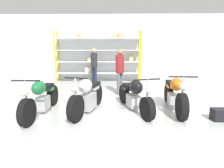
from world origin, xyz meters
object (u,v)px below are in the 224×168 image
person_near_rack (94,63)px  motorcycle_white (88,96)px  toolbox (222,115)px  shelving_rack (99,56)px  motorcycle_green (41,97)px  motorcycle_black (134,95)px  motorcycle_orange (174,94)px  person_browsing (120,68)px

person_near_rack → motorcycle_white: bearing=45.8°
motorcycle_white → toolbox: (3.22, -0.55, -0.29)m
shelving_rack → person_near_rack: shelving_rack is taller
shelving_rack → motorcycle_green: (-0.99, -5.24, -0.94)m
motorcycle_white → person_near_rack: bearing=-161.4°
motorcycle_black → toolbox: (1.98, -0.69, -0.29)m
motorcycle_black → motorcycle_green: bearing=-99.4°
shelving_rack → motorcycle_orange: 5.55m
person_browsing → toolbox: 3.55m
shelving_rack → motorcycle_black: (1.41, -4.89, -0.97)m
shelving_rack → person_near_rack: 1.07m
motorcycle_green → person_browsing: (2.06, 2.20, 0.55)m
motorcycle_orange → shelving_rack: bearing=-147.7°
motorcycle_white → motorcycle_black: (1.24, 0.15, -0.01)m
motorcycle_green → motorcycle_white: 1.17m
motorcycle_black → person_browsing: bearing=172.9°
toolbox → shelving_rack: bearing=121.2°
shelving_rack → motorcycle_black: shelving_rack is taller
motorcycle_green → person_browsing: size_ratio=1.26×
shelving_rack → motorcycle_white: size_ratio=2.34×
shelving_rack → person_near_rack: bearing=-97.8°
motorcycle_white → toolbox: bearing=94.7°
motorcycle_green → motorcycle_white: motorcycle_white is taller
motorcycle_black → motorcycle_orange: (1.10, 0.03, 0.03)m
motorcycle_black → person_browsing: 1.97m
shelving_rack → person_browsing: shelving_rack is taller
person_browsing → person_near_rack: person_near_rack is taller
motorcycle_green → shelving_rack: bearing=169.7°
toolbox → motorcycle_black: bearing=160.6°
motorcycle_orange → toolbox: 1.18m
person_near_rack → toolbox: 5.85m
shelving_rack → motorcycle_white: (0.17, -5.04, -0.96)m
motorcycle_green → person_near_rack: person_near_rack is taller
motorcycle_white → person_browsing: (0.90, 2.00, 0.57)m
motorcycle_white → person_browsing: size_ratio=1.15×
motorcycle_green → motorcycle_white: size_ratio=1.09×
motorcycle_black → toolbox: motorcycle_black is taller
motorcycle_white → person_near_rack: size_ratio=1.11×
person_near_rack → motorcycle_green: bearing=30.1°
shelving_rack → person_browsing: bearing=-70.7°
motorcycle_green → motorcycle_black: (2.40, 0.35, -0.03)m
motorcycle_black → motorcycle_orange: 1.10m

